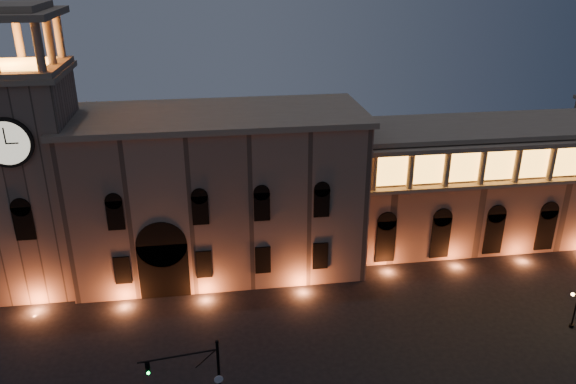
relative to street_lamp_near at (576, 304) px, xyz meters
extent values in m
cube|color=#816654|center=(-32.00, 16.76, 5.91)|extent=(30.00, 12.00, 17.00)
cube|color=gray|center=(-32.00, 16.76, 14.71)|extent=(30.80, 12.80, 0.60)
cube|color=black|center=(-38.00, 11.36, 0.41)|extent=(5.00, 1.40, 6.00)
cylinder|color=black|center=(-38.00, 11.36, 3.41)|extent=(5.00, 1.40, 5.00)
cube|color=#F59D31|center=(-38.00, 11.16, 0.21)|extent=(4.20, 0.20, 5.00)
cube|color=#816654|center=(-50.50, 15.76, 8.41)|extent=(9.00, 9.00, 22.00)
cube|color=gray|center=(-50.50, 15.76, 19.66)|extent=(9.80, 9.80, 0.50)
cylinder|color=black|center=(-50.50, 11.08, 14.41)|extent=(4.60, 0.35, 4.60)
cylinder|color=beige|center=(-50.50, 10.94, 14.41)|extent=(4.00, 0.12, 4.00)
cube|color=gray|center=(-50.50, 15.76, 20.16)|extent=(9.40, 9.40, 0.50)
cube|color=#F59D31|center=(-50.50, 15.76, 20.46)|extent=(6.80, 6.80, 0.15)
cylinder|color=gray|center=(-46.70, 11.96, 22.51)|extent=(0.76, 0.76, 4.20)
cylinder|color=gray|center=(-50.50, 19.56, 22.51)|extent=(0.76, 0.76, 4.20)
cylinder|color=gray|center=(-46.70, 19.56, 22.51)|extent=(0.76, 0.76, 4.20)
cylinder|color=gray|center=(-46.70, 15.76, 22.51)|extent=(0.76, 0.76, 4.20)
cube|color=gray|center=(-50.50, 15.76, 24.91)|extent=(9.80, 9.80, 0.60)
cube|color=#7C614F|center=(2.00, 18.76, 4.41)|extent=(40.00, 10.00, 14.00)
cube|color=gray|center=(2.00, 18.76, 11.66)|extent=(40.60, 10.60, 0.50)
cube|color=gray|center=(2.00, 13.26, 6.71)|extent=(40.00, 1.20, 0.40)
cube|color=gray|center=(2.00, 13.26, 11.01)|extent=(40.00, 1.40, 0.50)
cube|color=#F59D31|center=(2.00, 13.81, 8.91)|extent=(38.00, 0.15, 3.60)
cylinder|color=gray|center=(-16.00, 13.26, 8.91)|extent=(0.70, 0.70, 4.00)
cylinder|color=gray|center=(-12.00, 13.26, 8.91)|extent=(0.70, 0.70, 4.00)
cylinder|color=gray|center=(-8.00, 13.26, 8.91)|extent=(0.70, 0.70, 4.00)
cylinder|color=gray|center=(-4.00, 13.26, 8.91)|extent=(0.70, 0.70, 4.00)
cylinder|color=gray|center=(0.00, 13.26, 8.91)|extent=(0.70, 0.70, 4.00)
cylinder|color=gray|center=(4.00, 13.26, 8.91)|extent=(0.70, 0.70, 4.00)
sphere|color=black|center=(-33.01, -7.40, 5.11)|extent=(0.30, 0.30, 0.30)
cylinder|color=black|center=(-35.70, -7.72, 4.46)|extent=(5.40, 0.77, 0.13)
cube|color=black|center=(-37.75, -7.97, 3.92)|extent=(0.36, 0.34, 0.92)
cylinder|color=#0CE53F|center=(-37.73, -8.14, 3.61)|extent=(0.20, 0.11, 0.20)
cylinder|color=silver|center=(-33.04, -7.56, 1.97)|extent=(0.65, 0.12, 0.65)
cylinder|color=black|center=(0.00, 0.00, -0.58)|extent=(0.16, 0.16, 4.02)
cylinder|color=black|center=(0.00, 0.00, -2.44)|extent=(0.44, 0.44, 0.30)
cylinder|color=black|center=(-0.24, 0.07, 0.93)|extent=(0.98, 0.35, 0.06)
sphere|color=#FFC866|center=(-0.48, 0.15, 0.98)|extent=(0.32, 0.32, 0.32)
camera|label=1|loc=(-32.74, -39.40, 29.62)|focal=35.00mm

